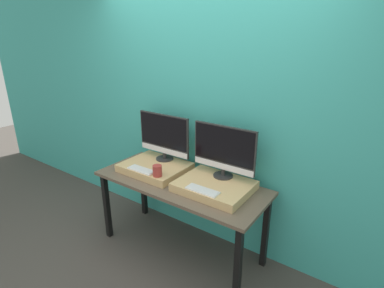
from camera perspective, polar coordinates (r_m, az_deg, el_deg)
name	(u,v)px	position (r m, az deg, el deg)	size (l,w,h in m)	color
ground_plane	(159,268)	(3.00, -6.23, -22.48)	(12.00, 12.00, 0.00)	#423D38
wall_back	(205,115)	(2.89, 2.42, 5.56)	(8.00, 0.04, 2.60)	teal
workbench	(180,189)	(2.81, -2.27, -8.64)	(1.62, 0.66, 0.76)	brown
wooden_riser_left	(155,167)	(2.98, -7.03, -4.41)	(0.62, 0.49, 0.07)	tan
monitor_left	(164,136)	(2.98, -5.39, 1.60)	(0.60, 0.18, 0.47)	#282828
keyboard_left	(142,170)	(2.84, -9.59, -4.85)	(0.28, 0.10, 0.01)	silver
mug	(157,171)	(2.70, -6.62, -5.07)	(0.08, 0.08, 0.10)	#9E332D
wooden_riser_right	(214,186)	(2.61, 4.28, -8.00)	(0.62, 0.49, 0.07)	tan
monitor_right	(224,150)	(2.61, 6.11, -1.12)	(0.60, 0.18, 0.47)	#282828
keyboard_right	(202,190)	(2.45, 2.01, -8.79)	(0.28, 0.10, 0.01)	silver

